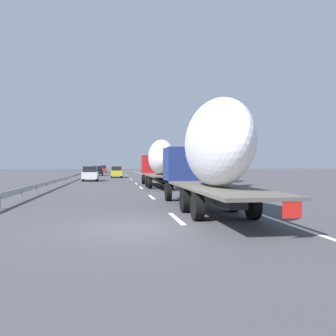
{
  "coord_description": "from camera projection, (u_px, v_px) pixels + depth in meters",
  "views": [
    {
      "loc": [
        -12.14,
        0.61,
        2.11
      ],
      "look_at": [
        17.86,
        -3.8,
        1.82
      ],
      "focal_mm": 39.33,
      "sensor_mm": 36.0,
      "label": 1
    }
  ],
  "objects": [
    {
      "name": "car_white_van",
      "position": [
        90.0,
        174.0,
        46.82
      ],
      "size": [
        4.24,
        1.91,
        1.88
      ],
      "color": "white",
      "rests_on": "ground_plane"
    },
    {
      "name": "tree_1",
      "position": [
        224.0,
        151.0,
        34.96
      ],
      "size": [
        3.37,
        3.37,
        5.45
      ],
      "color": "#472D19",
      "rests_on": "ground_plane"
    },
    {
      "name": "edge_line_right",
      "position": [
        154.0,
        178.0,
        57.44
      ],
      "size": [
        110.0,
        0.2,
        0.01
      ],
      "primitive_type": "cube",
      "color": "white",
      "rests_on": "ground_plane"
    },
    {
      "name": "lane_stripe_5",
      "position": [
        129.0,
        178.0,
        58.78
      ],
      "size": [
        3.2,
        0.2,
        0.01
      ],
      "primitive_type": "cube",
      "color": "white",
      "rests_on": "ground_plane"
    },
    {
      "name": "lane_stripe_3",
      "position": [
        136.0,
        184.0,
        40.45
      ],
      "size": [
        3.2,
        0.2,
        0.01
      ],
      "primitive_type": "cube",
      "color": "white",
      "rests_on": "ground_plane"
    },
    {
      "name": "car_black_suv",
      "position": [
        98.0,
        171.0,
        70.72
      ],
      "size": [
        4.3,
        1.91,
        1.84
      ],
      "color": "black",
      "rests_on": "ground_plane"
    },
    {
      "name": "tree_0",
      "position": [
        219.0,
        152.0,
        44.39
      ],
      "size": [
        3.9,
        3.9,
        5.94
      ],
      "color": "#472D19",
      "rests_on": "ground_plane"
    },
    {
      "name": "lane_stripe_2",
      "position": [
        141.0,
        188.0,
        33.4
      ],
      "size": [
        3.2,
        0.2,
        0.01
      ],
      "primitive_type": "cube",
      "color": "white",
      "rests_on": "ground_plane"
    },
    {
      "name": "car_red_compact",
      "position": [
        103.0,
        169.0,
        94.59
      ],
      "size": [
        4.52,
        1.74,
        1.86
      ],
      "color": "red",
      "rests_on": "ground_plane"
    },
    {
      "name": "tree_2",
      "position": [
        163.0,
        157.0,
        93.87
      ],
      "size": [
        2.87,
        2.87,
        6.27
      ],
      "color": "#472D19",
      "rests_on": "ground_plane"
    },
    {
      "name": "truck_lead",
      "position": [
        159.0,
        161.0,
        34.56
      ],
      "size": [
        13.66,
        2.55,
        4.35
      ],
      "color": "#B21919",
      "rests_on": "ground_plane"
    },
    {
      "name": "lane_stripe_6",
      "position": [
        126.0,
        175.0,
        73.11
      ],
      "size": [
        3.2,
        0.2,
        0.01
      ],
      "primitive_type": "cube",
      "color": "white",
      "rests_on": "ground_plane"
    },
    {
      "name": "ground_plane",
      "position": [
        119.0,
        180.0,
        51.7
      ],
      "size": [
        260.0,
        260.0,
        0.0
      ],
      "primitive_type": "plane",
      "color": "#424247"
    },
    {
      "name": "lane_stripe_4",
      "position": [
        132.0,
        180.0,
        51.45
      ],
      "size": [
        3.2,
        0.2,
        0.01
      ],
      "primitive_type": "cube",
      "color": "white",
      "rests_on": "ground_plane"
    },
    {
      "name": "lane_stripe_1",
      "position": [
        152.0,
        197.0,
        23.81
      ],
      "size": [
        3.2,
        0.2,
        0.01
      ],
      "primitive_type": "cube",
      "color": "white",
      "rests_on": "ground_plane"
    },
    {
      "name": "road_sign",
      "position": [
        159.0,
        165.0,
        59.77
      ],
      "size": [
        0.1,
        0.9,
        2.97
      ],
      "color": "gray",
      "rests_on": "ground_plane"
    },
    {
      "name": "guardrail_median",
      "position": [
        77.0,
        175.0,
        53.79
      ],
      "size": [
        94.0,
        0.1,
        0.76
      ],
      "color": "#9EA0A5",
      "rests_on": "ground_plane"
    },
    {
      "name": "lane_stripe_7",
      "position": [
        125.0,
        174.0,
        85.34
      ],
      "size": [
        3.2,
        0.2,
        0.01
      ],
      "primitive_type": "cube",
      "color": "white",
      "rests_on": "ground_plane"
    },
    {
      "name": "lane_stripe_0",
      "position": [
        176.0,
        218.0,
        14.36
      ],
      "size": [
        3.2,
        0.2,
        0.01
      ],
      "primitive_type": "cube",
      "color": "white",
      "rests_on": "ground_plane"
    },
    {
      "name": "car_yellow_coupe",
      "position": [
        117.0,
        172.0,
        58.98
      ],
      "size": [
        4.52,
        1.75,
        1.8
      ],
      "color": "gold",
      "rests_on": "ground_plane"
    },
    {
      "name": "truck_trailing",
      "position": [
        209.0,
        152.0,
        16.41
      ],
      "size": [
        14.23,
        2.55,
        4.83
      ],
      "color": "navy",
      "rests_on": "ground_plane"
    }
  ]
}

